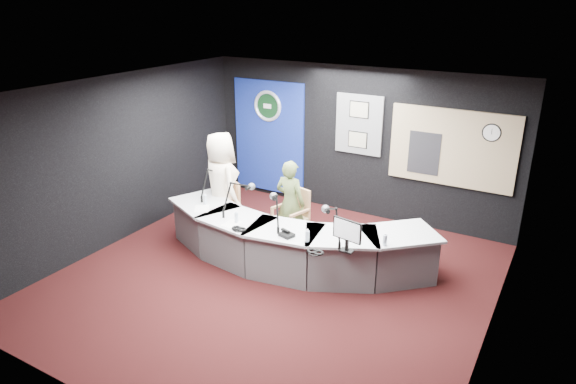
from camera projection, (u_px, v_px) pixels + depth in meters
The scene contains 33 objects.
ground at pixel (273, 280), 7.65m from camera, with size 6.00×6.00×0.00m, color black.
ceiling at pixel (271, 92), 6.64m from camera, with size 6.00×6.00×0.02m, color silver.
wall_back at pixel (356, 142), 9.57m from camera, with size 6.00×0.02×2.80m, color black.
wall_front at pixel (101, 294), 4.72m from camera, with size 6.00×0.02×2.80m, color black.
wall_left at pixel (119, 160), 8.54m from camera, with size 0.02×6.00×2.80m, color black.
wall_right at pixel (499, 241), 5.75m from camera, with size 0.02×6.00×2.80m, color black.
broadcast_desk at pixel (288, 242), 7.98m from camera, with size 4.50×1.90×0.75m, color silver, non-canonical shape.
backdrop_panel at pixel (269, 137), 10.49m from camera, with size 1.60×0.05×2.30m, color navy.
agency_seal at pixel (268, 106), 10.22m from camera, with size 0.63×0.63×0.07m, color silver.
seal_center at pixel (268, 106), 10.22m from camera, with size 0.48×0.48×0.01m, color black.
pinboard at pixel (359, 125), 9.40m from camera, with size 0.90×0.04×1.10m, color slate.
framed_photo_upper at pixel (359, 110), 9.27m from camera, with size 0.34×0.02×0.27m, color #9B9271.
framed_photo_lower at pixel (358, 140), 9.47m from camera, with size 0.34×0.02×0.27m, color #9B9271.
booth_window_frame at pixel (452, 148), 8.68m from camera, with size 2.12×0.06×1.32m, color tan.
booth_glow at pixel (452, 148), 8.67m from camera, with size 2.00×0.02×1.20m, color beige.
equipment_rack at pixel (424, 153), 8.91m from camera, with size 0.55×0.02×0.75m, color black.
wall_clock at pixel (492, 133), 8.25m from camera, with size 0.28×0.28×0.01m, color white.
armchair_left at pixel (223, 207), 8.99m from camera, with size 0.56×0.56×0.99m, color tan, non-canonical shape.
armchair_right at pixel (290, 215), 8.60m from camera, with size 0.59×0.59×1.05m, color tan, non-canonical shape.
draped_jacket at pixel (223, 195), 9.18m from camera, with size 0.50×0.10×0.70m, color slate.
person_man at pixel (221, 185), 8.83m from camera, with size 0.90×0.58×1.84m, color #FFEACB.
person_woman at pixel (290, 203), 8.53m from camera, with size 0.54×0.35×1.48m, color #546534.
computer_monitor at pixel (347, 230), 6.78m from camera, with size 0.48×0.03×0.33m, color black.
desk_phone at pixel (287, 235), 7.31m from camera, with size 0.20×0.16×0.05m, color black.
headphones_near at pixel (315, 252), 6.84m from camera, with size 0.22×0.22×0.04m, color black.
headphones_far at pixel (239, 229), 7.51m from camera, with size 0.20×0.20×0.03m, color black.
paper_stack at pixel (202, 209), 8.27m from camera, with size 0.23×0.32×0.00m, color white.
notepad at pixel (231, 224), 7.72m from camera, with size 0.20×0.29×0.00m, color white.
boom_mic_a at pixel (214, 180), 8.65m from camera, with size 0.17×0.74×0.60m, color black, non-canonical shape.
boom_mic_b at pixel (238, 194), 8.05m from camera, with size 0.25×0.73×0.60m, color black, non-canonical shape.
boom_mic_c at pixel (276, 206), 7.58m from camera, with size 0.50×0.61×0.60m, color black, non-canonical shape.
boom_mic_d at pixel (332, 220), 7.12m from camera, with size 0.55×0.56×0.60m, color black, non-canonical shape.
water_bottles at pixel (282, 221), 7.60m from camera, with size 3.13×0.57×0.18m, color silver, non-canonical shape.
Camera 1 is at (3.53, -5.66, 3.97)m, focal length 32.00 mm.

